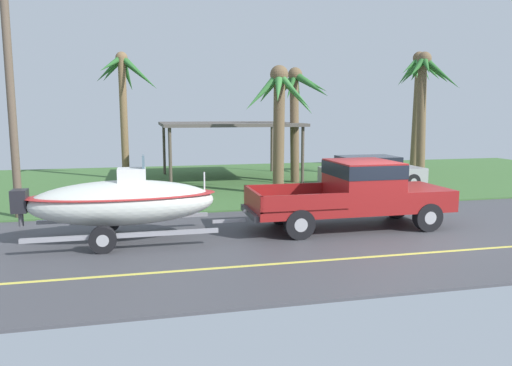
{
  "coord_description": "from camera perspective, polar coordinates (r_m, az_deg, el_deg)",
  "views": [
    {
      "loc": [
        -6.64,
        -11.75,
        3.3
      ],
      "look_at": [
        -3.42,
        1.89,
        1.25
      ],
      "focal_mm": 34.3,
      "sensor_mm": 36.0,
      "label": 1
    }
  ],
  "objects": [
    {
      "name": "carport_awning",
      "position": [
        23.58,
        -3.33,
        6.75
      ],
      "size": [
        6.31,
        5.76,
        2.79
      ],
      "color": "#4C4238",
      "rests_on": "ground"
    },
    {
      "name": "palm_tree_far_right",
      "position": [
        29.78,
        18.54,
        10.93
      ],
      "size": [
        3.06,
        2.51,
        6.67
      ],
      "color": "brown",
      "rests_on": "ground"
    },
    {
      "name": "utility_pole",
      "position": [
        16.69,
        -26.87,
        11.97
      ],
      "size": [
        0.24,
        1.8,
        8.93
      ],
      "color": "brown",
      "rests_on": "ground"
    },
    {
      "name": "pickup_truck_towing",
      "position": [
        14.31,
        12.15,
        -0.89
      ],
      "size": [
        5.94,
        2.07,
        1.92
      ],
      "color": "maroon",
      "rests_on": "ground"
    },
    {
      "name": "boat_on_trailer",
      "position": [
        12.96,
        -15.31,
        -2.16
      ],
      "size": [
        5.81,
        2.32,
        2.21
      ],
      "color": "gray",
      "rests_on": "ground"
    },
    {
      "name": "palm_tree_far_left",
      "position": [
        22.75,
        4.7,
        9.59
      ],
      "size": [
        2.68,
        3.41,
        5.31
      ],
      "color": "brown",
      "rests_on": "ground"
    },
    {
      "name": "parked_sedan_near",
      "position": [
        22.03,
        13.25,
        1.23
      ],
      "size": [
        4.37,
        1.93,
        1.38
      ],
      "color": "#99999E",
      "rests_on": "ground"
    },
    {
      "name": "ground",
      "position": [
        21.46,
        4.91,
        -0.6
      ],
      "size": [
        36.0,
        22.0,
        0.11
      ],
      "color": "#424247"
    },
    {
      "name": "palm_tree_near_right",
      "position": [
        24.46,
        -15.12,
        10.87
      ],
      "size": [
        3.02,
        2.85,
        6.1
      ],
      "color": "brown",
      "rests_on": "ground"
    },
    {
      "name": "palm_tree_mid",
      "position": [
        25.17,
        19.02,
        10.59
      ],
      "size": [
        2.77,
        3.04,
        6.14
      ],
      "color": "brown",
      "rests_on": "ground"
    },
    {
      "name": "palm_tree_near_left",
      "position": [
        19.09,
        2.74,
        9.05
      ],
      "size": [
        3.0,
        3.03,
        5.07
      ],
      "color": "brown",
      "rests_on": "ground"
    }
  ]
}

